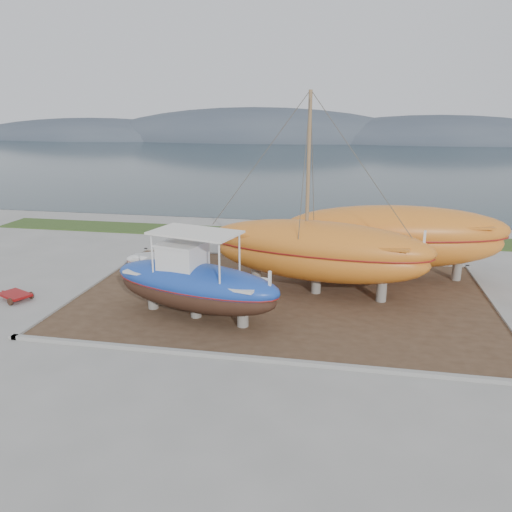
% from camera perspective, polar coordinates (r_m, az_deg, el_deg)
% --- Properties ---
extents(ground, '(140.00, 140.00, 0.00)m').
position_cam_1_polar(ground, '(18.95, 1.39, -8.97)').
color(ground, gray).
rests_on(ground, ground).
extents(dirt_patch, '(18.00, 12.00, 0.06)m').
position_cam_1_polar(dirt_patch, '(22.58, 3.06, -4.63)').
color(dirt_patch, '#422D1E').
rests_on(dirt_patch, ground).
extents(curb_frame, '(18.60, 12.60, 0.15)m').
position_cam_1_polar(curb_frame, '(22.56, 3.06, -4.52)').
color(curb_frame, gray).
rests_on(curb_frame, ground).
extents(grass_strip, '(44.00, 3.00, 0.08)m').
position_cam_1_polar(grass_strip, '(33.51, 5.74, 2.33)').
color(grass_strip, '#284219').
rests_on(grass_strip, ground).
extents(sea, '(260.00, 100.00, 0.04)m').
position_cam_1_polar(sea, '(87.33, 9.07, 10.80)').
color(sea, '#17292F').
rests_on(sea, ground).
extents(mountain_ridge, '(200.00, 36.00, 20.00)m').
position_cam_1_polar(mountain_ridge, '(142.17, 9.88, 12.81)').
color(mountain_ridge, '#333D49').
rests_on(mountain_ridge, ground).
extents(blue_caique, '(7.69, 4.09, 3.54)m').
position_cam_1_polar(blue_caique, '(19.86, -7.02, -2.18)').
color(blue_caique, '#1A41A7').
rests_on(blue_caique, dirt_patch).
extents(white_dinghy, '(3.92, 2.19, 1.11)m').
position_cam_1_polar(white_dinghy, '(25.80, -10.58, -0.81)').
color(white_dinghy, silver).
rests_on(white_dinghy, dirt_patch).
extents(orange_sailboat, '(10.52, 4.71, 8.85)m').
position_cam_1_polar(orange_sailboat, '(21.93, 7.22, 6.73)').
color(orange_sailboat, '#C96C1F').
rests_on(orange_sailboat, dirt_patch).
extents(orange_bare_hull, '(10.99, 4.10, 3.53)m').
position_cam_1_polar(orange_bare_hull, '(25.33, 15.52, 1.38)').
color(orange_bare_hull, '#C96C1F').
rests_on(orange_bare_hull, dirt_patch).
extents(red_trailer, '(2.38, 1.85, 0.30)m').
position_cam_1_polar(red_trailer, '(24.62, -25.81, -4.20)').
color(red_trailer, maroon).
rests_on(red_trailer, ground).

